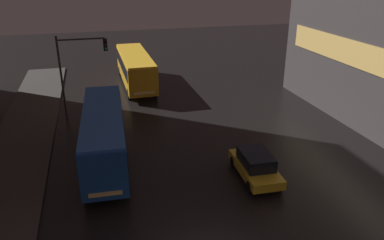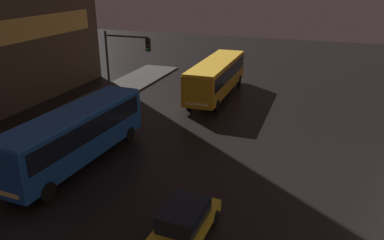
% 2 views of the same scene
% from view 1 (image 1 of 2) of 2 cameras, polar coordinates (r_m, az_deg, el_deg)
% --- Properties ---
extents(sidewalk_left, '(4.00, 48.00, 0.15)m').
position_cam_1_polar(sidewalk_left, '(24.13, -25.76, -7.30)').
color(sidewalk_left, '#3D3A38').
rests_on(sidewalk_left, ground).
extents(bus_near, '(2.83, 10.43, 3.25)m').
position_cam_1_polar(bus_near, '(22.92, -13.31, -1.68)').
color(bus_near, '#194793').
rests_on(bus_near, ground).
extents(bus_far, '(2.72, 11.04, 3.18)m').
position_cam_1_polar(bus_far, '(37.56, -8.64, 8.11)').
color(bus_far, orange).
rests_on(bus_far, ground).
extents(car_taxi, '(2.03, 4.29, 1.52)m').
position_cam_1_polar(car_taxi, '(21.48, 9.65, -6.76)').
color(car_taxi, gold).
rests_on(car_taxi, ground).
extents(traffic_light_main, '(3.66, 0.35, 6.42)m').
position_cam_1_polar(traffic_light_main, '(29.65, -17.12, 8.30)').
color(traffic_light_main, '#2D2D2D').
rests_on(traffic_light_main, ground).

